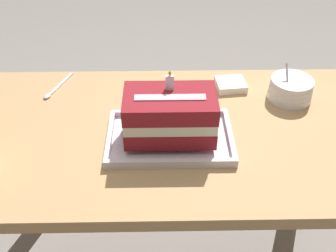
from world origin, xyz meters
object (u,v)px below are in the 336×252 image
foil_tray (170,138)px  birthday_cake (170,115)px  serving_spoon_near_tray (54,90)px  napkin_pile (231,85)px  bowl_stack (290,89)px

foil_tray → birthday_cake: size_ratio=1.43×
foil_tray → birthday_cake: (0.00, 0.00, 0.08)m
serving_spoon_near_tray → napkin_pile: napkin_pile is taller
serving_spoon_near_tray → birthday_cake: bearing=-34.0°
foil_tray → bowl_stack: size_ratio=2.51×
foil_tray → serving_spoon_near_tray: bearing=146.0°
foil_tray → napkin_pile: bearing=51.8°
birthday_cake → serving_spoon_near_tray: size_ratio=1.49×
birthday_cake → bowl_stack: 0.41m
foil_tray → napkin_pile: 0.31m
bowl_stack → serving_spoon_near_tray: (-0.71, 0.05, -0.03)m
bowl_stack → serving_spoon_near_tray: 0.71m
serving_spoon_near_tray → bowl_stack: bearing=-4.0°
birthday_cake → foil_tray: bearing=-90.0°
serving_spoon_near_tray → napkin_pile: 0.54m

